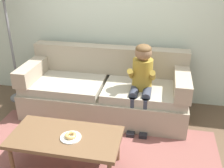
{
  "coord_description": "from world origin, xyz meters",
  "views": [
    {
      "loc": [
        0.68,
        -2.4,
        2.05
      ],
      "look_at": [
        0.11,
        0.45,
        0.65
      ],
      "focal_mm": 42.14,
      "sensor_mm": 36.0,
      "label": 1
    }
  ],
  "objects_px": {
    "couch": "(105,91)",
    "toy_controller": "(59,139)",
    "donut": "(71,135)",
    "floor_lamp": "(3,0)",
    "coffee_table": "(66,139)",
    "person_child": "(142,78)"
  },
  "relations": [
    {
      "from": "couch",
      "to": "person_child",
      "type": "height_order",
      "value": "person_child"
    },
    {
      "from": "coffee_table",
      "to": "toy_controller",
      "type": "bearing_deg",
      "value": 122.34
    },
    {
      "from": "person_child",
      "to": "donut",
      "type": "relative_size",
      "value": 9.18
    },
    {
      "from": "couch",
      "to": "floor_lamp",
      "type": "relative_size",
      "value": 1.23
    },
    {
      "from": "couch",
      "to": "toy_controller",
      "type": "xyz_separation_m",
      "value": [
        -0.41,
        -0.8,
        -0.31
      ]
    },
    {
      "from": "donut",
      "to": "toy_controller",
      "type": "height_order",
      "value": "donut"
    },
    {
      "from": "toy_controller",
      "to": "couch",
      "type": "bearing_deg",
      "value": 60.0
    },
    {
      "from": "couch",
      "to": "donut",
      "type": "relative_size",
      "value": 18.88
    },
    {
      "from": "donut",
      "to": "floor_lamp",
      "type": "height_order",
      "value": "floor_lamp"
    },
    {
      "from": "donut",
      "to": "toy_controller",
      "type": "bearing_deg",
      "value": 126.88
    },
    {
      "from": "coffee_table",
      "to": "floor_lamp",
      "type": "relative_size",
      "value": 0.61
    },
    {
      "from": "coffee_table",
      "to": "toy_controller",
      "type": "relative_size",
      "value": 5.0
    },
    {
      "from": "couch",
      "to": "floor_lamp",
      "type": "xyz_separation_m",
      "value": [
        -1.45,
        0.13,
        1.2
      ]
    },
    {
      "from": "couch",
      "to": "person_child",
      "type": "relative_size",
      "value": 2.06
    },
    {
      "from": "couch",
      "to": "toy_controller",
      "type": "distance_m",
      "value": 0.95
    },
    {
      "from": "person_child",
      "to": "donut",
      "type": "distance_m",
      "value": 1.22
    },
    {
      "from": "coffee_table",
      "to": "donut",
      "type": "bearing_deg",
      "value": -20.59
    },
    {
      "from": "coffee_table",
      "to": "donut",
      "type": "xyz_separation_m",
      "value": [
        0.07,
        -0.03,
        0.07
      ]
    },
    {
      "from": "person_child",
      "to": "toy_controller",
      "type": "distance_m",
      "value": 1.28
    },
    {
      "from": "toy_controller",
      "to": "floor_lamp",
      "type": "distance_m",
      "value": 2.05
    },
    {
      "from": "coffee_table",
      "to": "floor_lamp",
      "type": "distance_m",
      "value": 2.2
    },
    {
      "from": "couch",
      "to": "coffee_table",
      "type": "xyz_separation_m",
      "value": [
        -0.14,
        -1.22,
        0.05
      ]
    }
  ]
}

